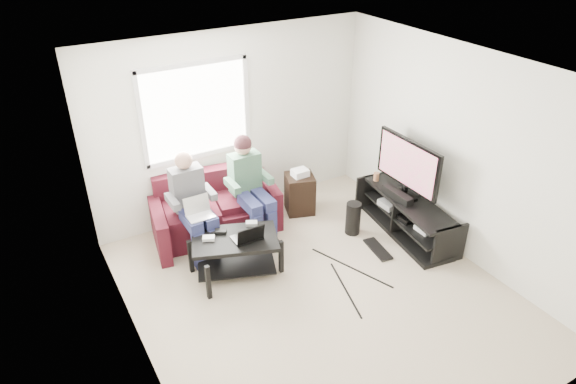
{
  "coord_description": "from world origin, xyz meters",
  "views": [
    {
      "loc": [
        -2.62,
        -3.78,
        3.99
      ],
      "look_at": [
        -0.07,
        0.6,
        1.08
      ],
      "focal_mm": 32.0,
      "sensor_mm": 36.0,
      "label": 1
    }
  ],
  "objects_px": {
    "tv": "(408,165)",
    "end_table": "(300,193)",
    "sofa": "(215,211)",
    "subwoofer": "(353,218)",
    "tv_stand": "(406,218)",
    "coffee_table": "(235,247)"
  },
  "relations": [
    {
      "from": "end_table",
      "to": "coffee_table",
      "type": "bearing_deg",
      "value": -149.67
    },
    {
      "from": "coffee_table",
      "to": "end_table",
      "type": "bearing_deg",
      "value": 30.33
    },
    {
      "from": "tv",
      "to": "tv_stand",
      "type": "bearing_deg",
      "value": -88.53
    },
    {
      "from": "tv_stand",
      "to": "subwoofer",
      "type": "xyz_separation_m",
      "value": [
        -0.62,
        0.36,
        -0.01
      ]
    },
    {
      "from": "subwoofer",
      "to": "tv_stand",
      "type": "bearing_deg",
      "value": -30.32
    },
    {
      "from": "coffee_table",
      "to": "tv",
      "type": "relative_size",
      "value": 1.05
    },
    {
      "from": "tv",
      "to": "sofa",
      "type": "bearing_deg",
      "value": 150.29
    },
    {
      "from": "subwoofer",
      "to": "end_table",
      "type": "distance_m",
      "value": 0.91
    },
    {
      "from": "sofa",
      "to": "tv_stand",
      "type": "distance_m",
      "value": 2.59
    },
    {
      "from": "tv_stand",
      "to": "coffee_table",
      "type": "bearing_deg",
      "value": 170.58
    },
    {
      "from": "tv",
      "to": "end_table",
      "type": "bearing_deg",
      "value": 130.45
    },
    {
      "from": "sofa",
      "to": "tv",
      "type": "xyz_separation_m",
      "value": [
        2.2,
        -1.26,
        0.69
      ]
    },
    {
      "from": "coffee_table",
      "to": "subwoofer",
      "type": "bearing_deg",
      "value": -0.89
    },
    {
      "from": "coffee_table",
      "to": "subwoofer",
      "type": "relative_size",
      "value": 2.52
    },
    {
      "from": "tv",
      "to": "end_table",
      "type": "distance_m",
      "value": 1.62
    },
    {
      "from": "tv_stand",
      "to": "tv",
      "type": "bearing_deg",
      "value": 91.47
    },
    {
      "from": "sofa",
      "to": "coffee_table",
      "type": "height_order",
      "value": "sofa"
    },
    {
      "from": "end_table",
      "to": "subwoofer",
      "type": "bearing_deg",
      "value": -68.81
    },
    {
      "from": "tv_stand",
      "to": "sofa",
      "type": "bearing_deg",
      "value": 148.4
    },
    {
      "from": "coffee_table",
      "to": "end_table",
      "type": "relative_size",
      "value": 1.71
    },
    {
      "from": "sofa",
      "to": "end_table",
      "type": "bearing_deg",
      "value": -6.53
    },
    {
      "from": "sofa",
      "to": "tv_stand",
      "type": "relative_size",
      "value": 1.12
    }
  ]
}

